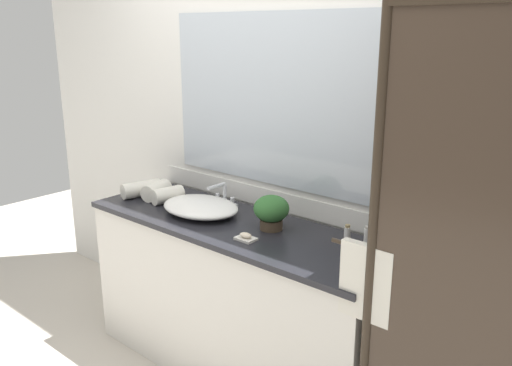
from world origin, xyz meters
name	(u,v)px	position (x,y,z in m)	size (l,w,h in m)	color
wall_back_with_mirror	(276,139)	(0.00, 0.34, 1.31)	(4.40, 0.06, 2.60)	silver
vanity_cabinet	(237,298)	(0.00, 0.01, 0.45)	(1.80, 0.58, 0.90)	silver
shower_enclosure	(466,286)	(1.28, -0.19, 1.03)	(1.20, 0.59, 2.00)	#2D2319
sink_basin	(201,207)	(-0.25, -0.01, 0.94)	(0.47, 0.36, 0.08)	white
faucet	(223,198)	(-0.25, 0.17, 0.95)	(0.17, 0.16, 0.14)	silver
potted_plant	(271,211)	(0.20, 0.06, 1.00)	(0.18, 0.18, 0.18)	#473828
soap_dish	(246,237)	(0.20, -0.14, 0.91)	(0.10, 0.07, 0.04)	silver
amenity_bottle_conditioner	(367,235)	(0.67, 0.21, 0.94)	(0.03, 0.03, 0.09)	white
amenity_bottle_lotion	(347,234)	(0.60, 0.15, 0.94)	(0.03, 0.03, 0.09)	white
rolled_towel_near_edge	(141,189)	(-0.76, -0.02, 0.95)	(0.09, 0.09, 0.24)	silver
rolled_towel_middle	(157,191)	(-0.65, 0.01, 0.95)	(0.10, 0.10, 0.18)	silver
rolled_towel_far_edge	(168,195)	(-0.54, 0.00, 0.95)	(0.09, 0.09, 0.19)	silver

